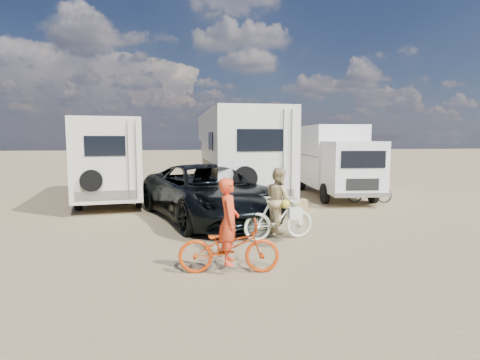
{
  "coord_description": "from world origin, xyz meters",
  "views": [
    {
      "loc": [
        -2.43,
        -8.81,
        2.44
      ],
      "look_at": [
        -0.89,
        1.68,
        1.3
      ],
      "focal_mm": 29.68,
      "sensor_mm": 36.0,
      "label": 1
    }
  ],
  "objects": [
    {
      "name": "ground",
      "position": [
        0.0,
        0.0,
        0.0
      ],
      "size": [
        140.0,
        140.0,
        0.0
      ],
      "primitive_type": "plane",
      "color": "#947E58",
      "rests_on": "ground"
    },
    {
      "name": "rv_main",
      "position": [
        -0.21,
        6.85,
        1.72
      ],
      "size": [
        2.77,
        7.93,
        3.44
      ],
      "primitive_type": null,
      "rotation": [
        0.0,
        0.0,
        0.03
      ],
      "color": "white",
      "rests_on": "ground"
    },
    {
      "name": "rv_left",
      "position": [
        -5.2,
        7.17,
        1.55
      ],
      "size": [
        3.07,
        7.05,
        3.09
      ],
      "primitive_type": null,
      "rotation": [
        0.0,
        0.0,
        0.13
      ],
      "color": "white",
      "rests_on": "ground"
    },
    {
      "name": "box_truck",
      "position": [
        3.85,
        6.93,
        1.47
      ],
      "size": [
        2.51,
        6.44,
        2.94
      ],
      "primitive_type": null,
      "rotation": [
        0.0,
        0.0,
        -0.07
      ],
      "color": "white",
      "rests_on": "ground"
    },
    {
      "name": "dark_suv",
      "position": [
        -1.69,
        2.88,
        0.82
      ],
      "size": [
        4.42,
        6.43,
        1.63
      ],
      "primitive_type": "imported",
      "rotation": [
        0.0,
        0.0,
        0.32
      ],
      "color": "black",
      "rests_on": "ground"
    },
    {
      "name": "bike_man",
      "position": [
        -1.62,
        -1.89,
        0.48
      ],
      "size": [
        1.88,
        0.83,
        0.96
      ],
      "primitive_type": "imported",
      "rotation": [
        0.0,
        0.0,
        1.46
      ],
      "color": "#BF3A0A",
      "rests_on": "ground"
    },
    {
      "name": "bike_woman",
      "position": [
        -0.17,
        0.24,
        0.53
      ],
      "size": [
        1.83,
        0.79,
        1.06
      ],
      "primitive_type": "imported",
      "rotation": [
        0.0,
        0.0,
        1.74
      ],
      "color": "beige",
      "rests_on": "ground"
    },
    {
      "name": "rider_man",
      "position": [
        -1.62,
        -1.89,
        0.77
      ],
      "size": [
        0.43,
        0.6,
        1.55
      ],
      "primitive_type": "imported",
      "rotation": [
        0.0,
        0.0,
        1.46
      ],
      "color": "#ED431E",
      "rests_on": "ground"
    },
    {
      "name": "rider_woman",
      "position": [
        -0.17,
        0.24,
        0.78
      ],
      "size": [
        0.71,
        0.85,
        1.56
      ],
      "primitive_type": "imported",
      "rotation": [
        0.0,
        0.0,
        1.74
      ],
      "color": "tan",
      "rests_on": "ground"
    },
    {
      "name": "bike_parked",
      "position": [
        4.5,
        5.0,
        0.43
      ],
      "size": [
        1.73,
        0.88,
        0.87
      ],
      "primitive_type": "imported",
      "rotation": [
        0.0,
        0.0,
        1.38
      ],
      "color": "#272927",
      "rests_on": "ground"
    },
    {
      "name": "cooler",
      "position": [
        -2.5,
        2.89,
        0.2
      ],
      "size": [
        0.59,
        0.51,
        0.4
      ],
      "primitive_type": "cube",
      "rotation": [
        0.0,
        0.0,
        -0.35
      ],
      "color": "#265288",
      "rests_on": "ground"
    },
    {
      "name": "crate",
      "position": [
        1.53,
        4.04,
        0.17
      ],
      "size": [
        0.45,
        0.45,
        0.34
      ],
      "primitive_type": "cube",
      "rotation": [
        0.0,
        0.0,
        -0.06
      ],
      "color": "#94874D",
      "rests_on": "ground"
    }
  ]
}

